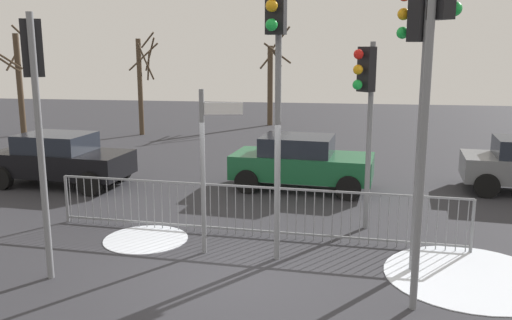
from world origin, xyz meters
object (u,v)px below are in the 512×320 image
(traffic_light_rear_left, at_px, (417,62))
(bare_tree_right, at_px, (19,80))
(direction_sign_post, at_px, (206,163))
(bare_tree_centre, at_px, (141,82))
(traffic_light_mid_left, at_px, (437,50))
(traffic_light_rear_right, at_px, (276,57))
(car_black_mid, at_px, (61,158))
(traffic_light_foreground_left, at_px, (366,94))
(traffic_light_mid_right, at_px, (35,87))
(bare_tree_left, at_px, (271,81))
(car_green_near, at_px, (301,161))

(traffic_light_rear_left, bearing_deg, bare_tree_right, 81.17)
(direction_sign_post, relative_size, bare_tree_centre, 0.69)
(traffic_light_mid_left, xyz_separation_m, bare_tree_right, (-15.17, 14.27, -1.35))
(traffic_light_rear_right, relative_size, car_black_mid, 1.28)
(traffic_light_foreground_left, bearing_deg, car_black_mid, 26.91)
(traffic_light_rear_left, relative_size, car_black_mid, 1.25)
(direction_sign_post, distance_m, car_black_mid, 7.01)
(traffic_light_rear_right, height_order, traffic_light_rear_left, traffic_light_rear_right)
(traffic_light_mid_right, bearing_deg, bare_tree_right, 91.21)
(bare_tree_left, bearing_deg, traffic_light_foreground_left, -76.11)
(traffic_light_rear_right, xyz_separation_m, traffic_light_foreground_left, (1.62, 2.05, -0.78))
(traffic_light_foreground_left, height_order, direction_sign_post, traffic_light_foreground_left)
(traffic_light_rear_left, bearing_deg, traffic_light_foreground_left, 50.69)
(traffic_light_rear_left, distance_m, bare_tree_left, 18.29)
(traffic_light_rear_right, xyz_separation_m, bare_tree_left, (-2.26, 17.72, -1.44))
(bare_tree_left, relative_size, bare_tree_centre, 1.08)
(traffic_light_mid_right, bearing_deg, direction_sign_post, -1.90)
(traffic_light_mid_right, xyz_separation_m, traffic_light_rear_left, (6.06, 1.21, 0.39))
(traffic_light_rear_left, relative_size, traffic_light_mid_left, 0.95)
(traffic_light_foreground_left, xyz_separation_m, car_green_near, (-1.51, 3.27, -2.13))
(car_green_near, bearing_deg, traffic_light_mid_right, -114.56)
(bare_tree_left, bearing_deg, traffic_light_mid_left, -76.42)
(traffic_light_rear_right, bearing_deg, bare_tree_centre, -51.59)
(car_green_near, height_order, bare_tree_right, bare_tree_right)
(traffic_light_mid_right, xyz_separation_m, traffic_light_mid_left, (6.11, -0.27, 0.59))
(traffic_light_rear_right, bearing_deg, direction_sign_post, -1.03)
(traffic_light_mid_right, height_order, traffic_light_mid_left, traffic_light_mid_left)
(bare_tree_centre, height_order, bare_tree_right, bare_tree_right)
(bare_tree_left, bearing_deg, traffic_light_rear_right, -82.74)
(traffic_light_mid_right, bearing_deg, traffic_light_mid_left, -34.21)
(traffic_light_rear_left, xyz_separation_m, car_black_mid, (-8.95, 4.65, -2.83))
(traffic_light_rear_right, xyz_separation_m, traffic_light_mid_left, (2.37, -1.41, 0.11))
(traffic_light_mid_left, bearing_deg, bare_tree_left, 158.99)
(bare_tree_centre, bearing_deg, traffic_light_rear_left, -54.38)
(car_green_near, bearing_deg, traffic_light_foreground_left, -58.90)
(traffic_light_mid_right, distance_m, car_green_near, 7.91)
(traffic_light_mid_right, distance_m, traffic_light_rear_left, 6.19)
(direction_sign_post, bearing_deg, car_green_near, 62.25)
(car_black_mid, bearing_deg, traffic_light_rear_right, -30.14)
(traffic_light_rear_right, distance_m, car_green_near, 6.06)
(traffic_light_rear_right, height_order, traffic_light_mid_right, traffic_light_rear_right)
(bare_tree_right, bearing_deg, traffic_light_foreground_left, -36.85)
(traffic_light_rear_right, bearing_deg, bare_tree_right, -35.35)
(traffic_light_rear_left, distance_m, traffic_light_foreground_left, 2.21)
(car_green_near, bearing_deg, bare_tree_centre, 138.21)
(traffic_light_rear_right, height_order, traffic_light_foreground_left, traffic_light_rear_right)
(traffic_light_mid_left, bearing_deg, bare_tree_right, -167.84)
(traffic_light_foreground_left, bearing_deg, bare_tree_centre, -7.33)
(car_black_mid, bearing_deg, traffic_light_rear_left, -22.20)
(traffic_light_rear_right, bearing_deg, traffic_light_mid_left, 158.91)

